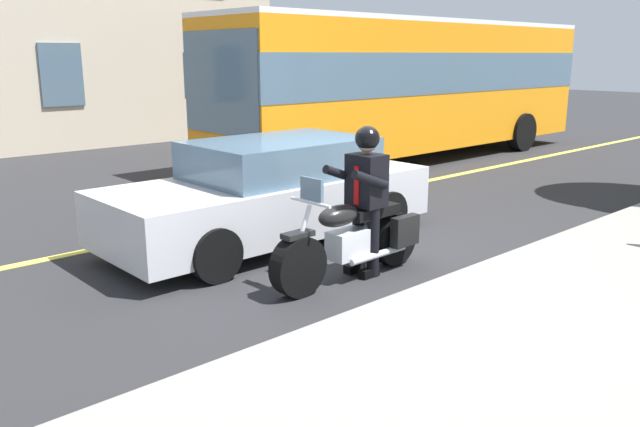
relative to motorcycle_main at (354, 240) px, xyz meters
name	(u,v)px	position (x,y,z in m)	size (l,w,h in m)	color
ground_plane	(327,247)	(-0.59, -1.07, -0.45)	(80.00, 80.00, 0.00)	#28282B
lane_center_stripe	(240,219)	(-0.59, -3.07, -0.45)	(60.00, 0.16, 0.01)	#E5DB4C
motorcycle_main	(354,240)	(0.00, 0.00, 0.00)	(2.21, 0.61, 1.26)	black
rider_main	(366,188)	(-0.19, -0.01, 0.58)	(0.62, 0.55, 1.74)	black
bus_near	(411,81)	(-7.25, -5.27, 1.42)	(11.05, 2.70, 3.30)	orange
car_dark	(273,192)	(-0.24, -1.80, 0.24)	(4.60, 1.92, 1.40)	silver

